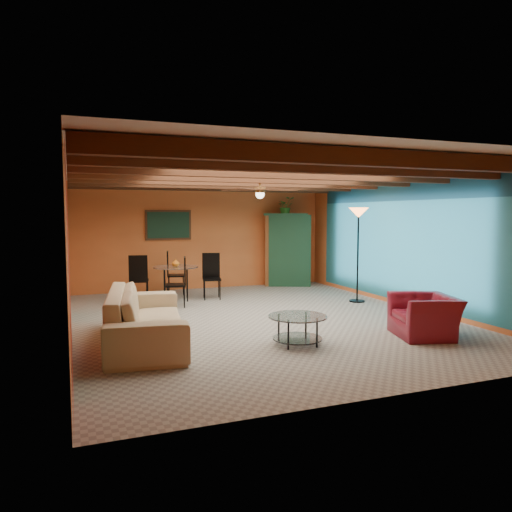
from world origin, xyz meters
name	(u,v)px	position (x,y,z in m)	size (l,w,h in m)	color
room	(258,190)	(0.00, 0.11, 2.36)	(6.52, 8.01, 2.71)	gray
sofa	(146,316)	(-2.19, -0.89, 0.40)	(2.75, 1.07, 0.80)	tan
armchair	(425,316)	(1.96, -2.09, 0.33)	(1.00, 0.88, 0.65)	maroon
coffee_table	(297,330)	(-0.12, -1.82, 0.22)	(0.87, 0.87, 0.44)	white
dining_table	(176,277)	(-1.03, 2.54, 0.52)	(2.01, 2.01, 1.05)	silver
armoire	(285,251)	(2.20, 3.70, 0.94)	(1.07, 0.53, 1.88)	brown
floor_lamp	(358,255)	(2.65, 0.88, 1.04)	(0.42, 0.42, 2.07)	black
ceiling_fan	(260,190)	(0.00, 0.00, 2.36)	(1.50, 1.50, 0.44)	#472614
painting	(168,225)	(-0.90, 3.96, 1.65)	(1.05, 0.03, 0.65)	black
potted_plant	(286,206)	(2.20, 3.70, 2.13)	(0.44, 0.38, 0.49)	#26661E
vase	(175,250)	(-1.03, 2.54, 1.13)	(0.17, 0.17, 0.17)	orange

